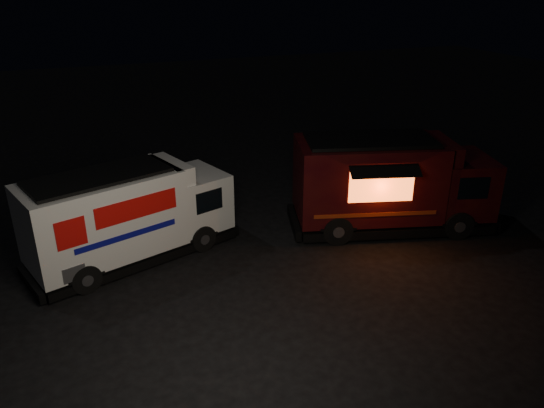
% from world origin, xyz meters
% --- Properties ---
extents(ground, '(80.00, 80.00, 0.00)m').
position_xyz_m(ground, '(0.00, 0.00, 0.00)').
color(ground, black).
rests_on(ground, ground).
extents(white_truck, '(6.56, 3.96, 2.82)m').
position_xyz_m(white_truck, '(-1.80, 2.90, 1.41)').
color(white_truck, silver).
rests_on(white_truck, ground).
extents(red_truck, '(7.05, 4.16, 3.09)m').
position_xyz_m(red_truck, '(6.43, 1.94, 1.54)').
color(red_truck, '#380C0A').
rests_on(red_truck, ground).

